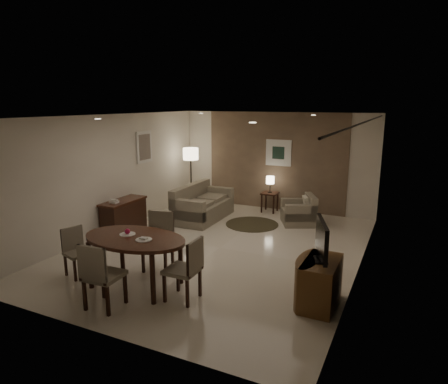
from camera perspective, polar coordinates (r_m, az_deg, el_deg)
The scene contains 31 objects.
room_shell at distance 8.36m, azimuth 0.59°, elevation 1.61°, with size 5.50×7.00×2.70m.
taupe_accent at distance 11.19m, azimuth 7.31°, elevation 4.35°, with size 3.96×0.03×2.70m, color #765F49.
curtain_wall at distance 7.27m, azimuth 18.71°, elevation -1.02°, with size 0.08×6.70×2.58m, color beige, non-canonical shape.
curtain_rod at distance 7.09m, azimuth 19.47°, elevation 9.40°, with size 0.03×0.03×6.80m, color black.
art_back_frame at distance 11.11m, azimuth 7.79°, elevation 5.57°, with size 0.72×0.03×0.72m, color silver.
art_back_canvas at distance 11.09m, azimuth 7.77°, elevation 5.56°, with size 0.34×0.01×0.34m, color #1D3427.
art_left_frame at distance 10.36m, azimuth -11.32°, elevation 6.32°, with size 0.03×0.60×0.80m, color silver.
art_left_canvas at distance 10.35m, azimuth -11.25°, elevation 6.32°, with size 0.01×0.46×0.64m, color gray.
downlight_nl at distance 7.15m, azimuth -17.57°, elevation 9.92°, with size 0.10×0.10×0.01m, color white.
downlight_nr at distance 5.63m, azimuth 4.12°, elevation 9.87°, with size 0.10×0.10×0.01m, color white.
downlight_fl at distance 10.09m, azimuth -3.31°, elevation 11.14°, with size 0.10×0.10×0.01m, color white.
downlight_fr at distance 9.08m, azimuth 12.65°, elevation 10.68°, with size 0.10×0.10×0.01m, color white.
console_desk at distance 9.57m, azimuth -14.12°, elevation -3.34°, with size 0.48×1.20×0.75m, color #452516, non-canonical shape.
telephone at distance 9.25m, azimuth -15.44°, elevation -1.26°, with size 0.20×0.14×0.09m, color white, non-canonical shape.
tv_cabinet at distance 6.21m, azimuth 13.64°, elevation -12.52°, with size 0.48×0.90×0.70m, color brown, non-canonical shape.
flat_tv at distance 5.97m, azimuth 13.78°, elevation -6.66°, with size 0.06×0.88×0.60m, color black, non-canonical shape.
dining_table at distance 6.77m, azimuth -12.49°, elevation -9.68°, with size 1.78×1.12×0.84m, color #452516, non-canonical shape.
chair_near at distance 6.18m, azimuth -16.74°, elevation -11.22°, with size 0.49×0.49×1.02m, color gray, non-canonical shape.
chair_far at distance 7.31m, azimuth -9.48°, elevation -7.04°, with size 0.50×0.50×1.03m, color gray, non-canonical shape.
chair_left at distance 7.41m, azimuth -20.07°, elevation -8.15°, with size 0.41×0.41×0.84m, color gray, non-canonical shape.
chair_right at distance 6.18m, azimuth -6.00°, elevation -10.89°, with size 0.48×0.48×0.99m, color gray, non-canonical shape.
plate_a at distance 6.76m, azimuth -13.61°, elevation -5.90°, with size 0.26×0.26×0.02m, color white.
plate_b at distance 6.45m, azimuth -11.39°, elevation -6.70°, with size 0.26×0.26×0.02m, color white.
fruit_apple at distance 6.75m, azimuth -13.64°, elevation -5.47°, with size 0.09×0.09×0.09m, color #B81541.
napkin at distance 6.44m, azimuth -11.40°, elevation -6.51°, with size 0.12×0.08×0.03m, color white.
round_rug at distance 9.94m, azimuth 4.03°, elevation -4.59°, with size 1.30×1.30×0.01m, color #3D3522.
sofa at distance 10.29m, azimuth -2.98°, elevation -1.49°, with size 0.93×1.86×0.88m, color gray, non-canonical shape.
armchair at distance 10.05m, azimuth 10.59°, elevation -2.48°, with size 0.81×0.77×0.72m, color gray, non-canonical shape.
side_table at distance 11.05m, azimuth 6.54°, elevation -1.45°, with size 0.43×0.43×0.54m, color black, non-canonical shape.
table_lamp at distance 10.93m, azimuth 6.61°, elevation 1.20°, with size 0.22×0.22×0.50m, color #FFEAC1, non-canonical shape.
floor_lamp at distance 11.40m, azimuth -4.73°, elevation 2.02°, with size 0.43×0.43×1.70m, color #FFE5B7, non-canonical shape.
Camera 1 is at (3.47, -7.03, 2.97)m, focal length 32.00 mm.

